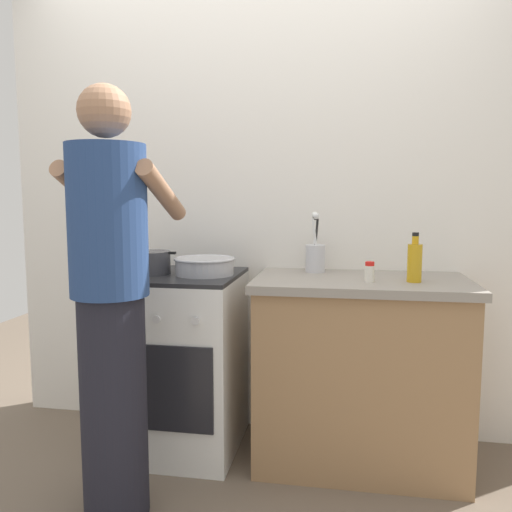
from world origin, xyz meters
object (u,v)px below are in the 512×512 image
(stove_range, at_px, (180,361))
(utensil_crock, at_px, (315,255))
(mixing_bowl, at_px, (205,265))
(pot, at_px, (149,263))
(spice_bottle, at_px, (370,272))
(oil_bottle, at_px, (415,262))
(person, at_px, (111,305))

(stove_range, relative_size, utensil_crock, 2.93)
(stove_range, xyz_separation_m, mixing_bowl, (0.14, -0.01, 0.50))
(pot, bearing_deg, spice_bottle, -3.53)
(pot, relative_size, mixing_bowl, 0.92)
(oil_bottle, distance_m, person, 1.32)
(pot, xyz_separation_m, utensil_crock, (0.81, 0.20, 0.03))
(oil_bottle, height_order, person, person)
(oil_bottle, relative_size, person, 0.13)
(pot, distance_m, mixing_bowl, 0.28)
(mixing_bowl, bearing_deg, pot, -176.21)
(mixing_bowl, relative_size, utensil_crock, 0.98)
(stove_range, distance_m, person, 0.72)
(spice_bottle, bearing_deg, pot, 176.47)
(utensil_crock, relative_size, spice_bottle, 3.34)
(mixing_bowl, distance_m, utensil_crock, 0.57)
(stove_range, relative_size, oil_bottle, 4.02)
(mixing_bowl, relative_size, person, 0.18)
(pot, height_order, spice_bottle, pot)
(stove_range, xyz_separation_m, person, (-0.08, -0.59, 0.41))
(pot, bearing_deg, stove_range, 12.12)
(utensil_crock, bearing_deg, stove_range, -165.47)
(utensil_crock, xyz_separation_m, spice_bottle, (0.26, -0.27, -0.04))
(stove_range, distance_m, utensil_crock, 0.88)
(spice_bottle, bearing_deg, utensil_crock, 133.77)
(mixing_bowl, height_order, utensil_crock, utensil_crock)
(stove_range, xyz_separation_m, utensil_crock, (0.67, 0.17, 0.54))
(mixing_bowl, height_order, spice_bottle, spice_bottle)
(mixing_bowl, relative_size, spice_bottle, 3.26)
(spice_bottle, distance_m, oil_bottle, 0.21)
(stove_range, distance_m, pot, 0.53)
(oil_bottle, bearing_deg, person, -156.29)
(person, bearing_deg, pot, 96.49)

